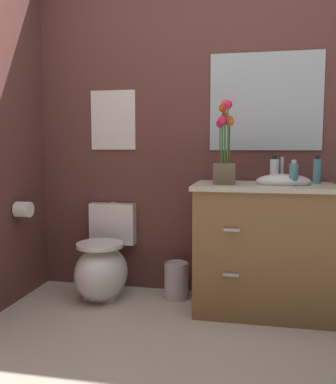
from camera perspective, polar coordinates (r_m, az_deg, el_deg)
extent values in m
cube|color=brown|center=(3.22, 10.40, 8.23)|extent=(4.40, 0.05, 2.50)
ellipsoid|color=white|center=(3.21, -8.96, -10.71)|extent=(0.38, 0.48, 0.40)
cube|color=white|center=(3.29, -8.62, -12.30)|extent=(0.22, 0.26, 0.18)
cube|color=white|center=(3.40, -7.37, -4.20)|extent=(0.36, 0.13, 0.32)
cylinder|color=white|center=(3.14, -9.16, -7.05)|extent=(0.34, 0.34, 0.03)
cylinder|color=#B7B7BC|center=(3.37, -7.41, -1.52)|extent=(0.04, 0.04, 0.02)
cube|color=brown|center=(2.98, 12.66, -7.67)|extent=(0.90, 0.52, 0.85)
cube|color=beige|center=(2.91, 12.86, 0.74)|extent=(0.94, 0.56, 0.03)
ellipsoid|color=white|center=(2.91, 15.24, 1.38)|extent=(0.36, 0.26, 0.10)
cylinder|color=#B7B7BC|center=(3.07, 15.09, 2.92)|extent=(0.02, 0.02, 0.18)
cube|color=#B7B7BC|center=(2.68, 8.56, -5.07)|extent=(0.10, 0.02, 0.02)
cube|color=#B7B7BC|center=(2.75, 8.47, -10.97)|extent=(0.10, 0.02, 0.02)
cube|color=brown|center=(2.84, 7.62, 2.43)|extent=(0.14, 0.14, 0.14)
cylinder|color=#386B2D|center=(2.84, 8.29, 6.58)|extent=(0.01, 0.01, 0.27)
sphere|color=#EA4C23|center=(2.84, 8.33, 9.31)|extent=(0.06, 0.06, 0.06)
cylinder|color=#386B2D|center=(2.85, 8.20, 6.72)|extent=(0.01, 0.01, 0.29)
sphere|color=#EA4C23|center=(2.86, 8.25, 9.58)|extent=(0.06, 0.06, 0.06)
cylinder|color=#386B2D|center=(2.88, 7.64, 6.95)|extent=(0.01, 0.01, 0.31)
sphere|color=#EA4C23|center=(2.88, 7.69, 10.02)|extent=(0.06, 0.06, 0.06)
cylinder|color=#386B2D|center=(2.86, 7.36, 7.51)|extent=(0.01, 0.01, 0.36)
sphere|color=#EA4C23|center=(2.87, 7.41, 11.14)|extent=(0.06, 0.06, 0.06)
cylinder|color=#386B2D|center=(2.84, 7.00, 6.49)|extent=(0.01, 0.01, 0.26)
sphere|color=#E01E51|center=(2.85, 7.04, 9.11)|extent=(0.06, 0.06, 0.06)
cylinder|color=#386B2D|center=(2.81, 7.28, 6.69)|extent=(0.01, 0.01, 0.28)
sphere|color=#E01E51|center=(2.81, 7.32, 9.55)|extent=(0.06, 0.06, 0.06)
cylinder|color=#386B2D|center=(2.81, 7.71, 7.76)|extent=(0.01, 0.01, 0.39)
sphere|color=#EA4C23|center=(2.83, 7.77, 11.67)|extent=(0.06, 0.06, 0.06)
cylinder|color=#386B2D|center=(2.80, 8.03, 7.69)|extent=(0.01, 0.01, 0.38)
sphere|color=#E01E51|center=(2.81, 8.09, 11.55)|extent=(0.06, 0.06, 0.06)
cylinder|color=teal|center=(2.82, 16.56, 2.24)|extent=(0.06, 0.06, 0.14)
cylinder|color=#B7B7BC|center=(2.82, 16.61, 3.93)|extent=(0.03, 0.03, 0.02)
cylinder|color=teal|center=(3.03, 19.41, 2.63)|extent=(0.05, 0.05, 0.17)
cylinder|color=black|center=(3.03, 19.47, 4.44)|extent=(0.03, 0.03, 0.02)
cylinder|color=white|center=(3.04, 14.12, 2.76)|extent=(0.06, 0.06, 0.16)
cylinder|color=black|center=(3.03, 14.17, 4.54)|extent=(0.03, 0.03, 0.02)
cylinder|color=#B7B7BC|center=(3.22, 1.15, -11.89)|extent=(0.18, 0.18, 0.26)
torus|color=#B7B7BC|center=(3.18, 1.15, -9.58)|extent=(0.18, 0.18, 0.01)
cube|color=silver|center=(3.38, -7.40, 9.57)|extent=(0.36, 0.01, 0.46)
cube|color=#B2BCC6|center=(3.21, 13.00, 11.77)|extent=(0.80, 0.01, 0.70)
cylinder|color=white|center=(3.20, -18.88, -2.22)|extent=(0.11, 0.11, 0.11)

